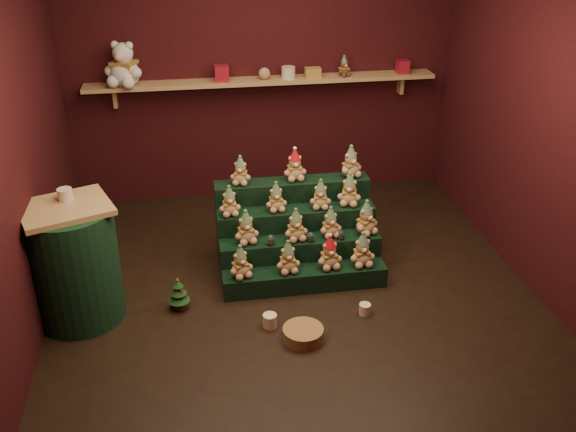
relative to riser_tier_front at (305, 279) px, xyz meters
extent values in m
plane|color=black|center=(-0.09, 0.03, -0.09)|extent=(4.00, 4.00, 0.00)
cube|color=black|center=(-0.09, 2.08, 1.31)|extent=(4.00, 0.10, 2.80)
cube|color=black|center=(-0.09, -2.02, 1.31)|extent=(4.00, 0.10, 2.80)
cube|color=black|center=(-2.14, 0.03, 1.31)|extent=(0.10, 4.00, 2.80)
cube|color=black|center=(1.96, 0.03, 1.31)|extent=(0.10, 4.00, 2.80)
cube|color=tan|center=(-0.09, 1.90, 1.21)|extent=(3.60, 0.26, 0.04)
cube|color=tan|center=(-1.59, 1.97, 1.09)|extent=(0.04, 0.12, 0.20)
cube|color=tan|center=(1.41, 1.97, 1.09)|extent=(0.04, 0.12, 0.20)
cube|color=black|center=(0.00, 0.00, 0.00)|extent=(1.40, 0.22, 0.18)
cube|color=black|center=(0.00, 0.22, 0.09)|extent=(1.40, 0.22, 0.36)
cube|color=black|center=(0.00, 0.44, 0.18)|extent=(1.40, 0.22, 0.54)
cube|color=black|center=(0.00, 0.66, 0.27)|extent=(1.40, 0.22, 0.72)
cylinder|color=black|center=(-0.27, 0.16, 0.28)|extent=(0.06, 0.06, 0.03)
sphere|color=white|center=(-0.27, 0.16, 0.33)|extent=(0.07, 0.07, 0.07)
cylinder|color=black|center=(0.08, 0.16, 0.28)|extent=(0.06, 0.06, 0.02)
sphere|color=white|center=(0.08, 0.16, 0.32)|extent=(0.06, 0.06, 0.06)
cylinder|color=black|center=(0.35, 0.16, 0.28)|extent=(0.06, 0.06, 0.02)
sphere|color=white|center=(0.35, 0.16, 0.32)|extent=(0.06, 0.06, 0.06)
cube|color=tan|center=(-1.83, -0.10, 0.87)|extent=(0.79, 0.73, 0.04)
cylinder|color=black|center=(-1.83, -0.10, 0.38)|extent=(0.68, 0.68, 0.94)
cylinder|color=beige|center=(-1.83, 0.00, 0.94)|extent=(0.11, 0.11, 0.09)
cylinder|color=#402917|center=(-1.06, -0.13, -0.07)|extent=(0.09, 0.09, 0.04)
cone|color=#133516|center=(-1.06, -0.13, 0.03)|extent=(0.18, 0.18, 0.09)
cone|color=#133516|center=(-1.06, -0.13, 0.10)|extent=(0.13, 0.13, 0.08)
cone|color=#133516|center=(-1.06, -0.13, 0.15)|extent=(0.09, 0.09, 0.06)
cone|color=yellow|center=(-1.06, -0.13, 0.20)|extent=(0.03, 0.03, 0.03)
cylinder|color=beige|center=(-0.37, -0.49, -0.03)|extent=(0.11, 0.11, 0.11)
cylinder|color=beige|center=(0.41, -0.45, -0.04)|extent=(0.09, 0.09, 0.09)
cylinder|color=#A07440|center=(-0.14, -0.69, -0.04)|extent=(0.38, 0.38, 0.10)
cube|color=#AD1A2D|center=(-0.52, 1.88, 1.31)|extent=(0.14, 0.14, 0.16)
cylinder|color=beige|center=(0.17, 1.88, 1.29)|extent=(0.14, 0.14, 0.12)
cube|color=#AD1A2D|center=(1.38, 1.88, 1.30)|extent=(0.12, 0.12, 0.14)
sphere|color=tan|center=(-0.08, 1.88, 1.29)|extent=(0.12, 0.12, 0.12)
cube|color=orange|center=(0.42, 1.88, 1.28)|extent=(0.16, 0.10, 0.10)
camera|label=1|loc=(-0.89, -4.54, 2.98)|focal=40.00mm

